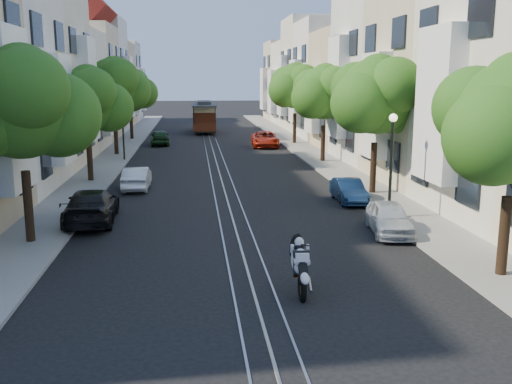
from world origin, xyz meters
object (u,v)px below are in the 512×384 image
object	(u,v)px
parked_car_e_near	(389,218)
parked_car_w_mid	(137,178)
tree_e_b	(377,98)
sportbike_rider	(300,262)
parked_car_e_mid	(349,191)
parked_car_w_far	(160,137)
parked_car_e_far	(265,139)
tree_w_b	(88,102)
tree_e_d	(296,87)
tree_e_c	(325,94)
lamp_east	(392,150)
cable_car	(204,115)
lamp_west	(123,120)
parked_car_w_near	(92,206)
tree_w_c	(114,86)
tree_w_a	(22,106)
tree_w_d	(131,90)

from	to	relation	value
parked_car_e_near	parked_car_w_mid	distance (m)	13.98
tree_e_b	sportbike_rider	distance (m)	14.38
parked_car_e_mid	parked_car_w_far	bearing A→B (deg)	113.32
parked_car_e_mid	parked_car_e_far	distance (m)	21.78
tree_w_b	parked_car_e_far	world-z (taller)	tree_w_b
tree_e_d	tree_w_b	bearing A→B (deg)	-130.27
tree_e_b	parked_car_w_mid	world-z (taller)	tree_e_b
tree_e_c	tree_w_b	xyz separation A→B (m)	(-14.40, -6.00, -0.20)
lamp_east	tree_w_b	bearing A→B (deg)	143.42
sportbike_rider	cable_car	distance (m)	46.34
tree_e_d	lamp_west	world-z (taller)	tree_e_d
lamp_east	parked_car_e_mid	size ratio (longest dim) A/B	1.28
lamp_east	parked_car_w_near	bearing A→B (deg)	175.99
lamp_west	parked_car_w_near	distance (m)	17.32
tree_e_c	parked_car_w_mid	distance (m)	14.92
tree_e_b	tree_w_b	xyz separation A→B (m)	(-14.40, 5.00, -0.34)
tree_w_c	parked_car_w_near	xyz separation A→B (m)	(1.54, -20.14, -4.40)
tree_w_a	lamp_west	size ratio (longest dim) A/B	1.61
parked_car_e_mid	lamp_east	bearing A→B (deg)	-77.08
tree_w_b	sportbike_rider	xyz separation A→B (m)	(8.36, -17.46, -3.56)
lamp_west	parked_car_w_mid	distance (m)	10.73
tree_e_d	parked_car_w_far	size ratio (longest dim) A/B	1.77
parked_car_e_mid	parked_car_w_near	distance (m)	11.47
tree_w_c	parked_car_w_far	size ratio (longest dim) A/B	1.84
tree_e_c	cable_car	world-z (taller)	tree_e_c
sportbike_rider	cable_car	bearing A→B (deg)	94.76
sportbike_rider	parked_car_e_mid	bearing A→B (deg)	71.12
parked_car_e_mid	parked_car_w_near	bearing A→B (deg)	-166.03
tree_e_d	parked_car_e_mid	bearing A→B (deg)	-94.12
tree_e_b	parked_car_e_mid	xyz separation A→B (m)	(-1.69, -1.54, -4.20)
parked_car_w_mid	sportbike_rider	bearing A→B (deg)	111.04
tree_e_c	cable_car	distance (m)	24.25
parked_car_w_mid	tree_w_a	bearing A→B (deg)	75.04
tree_e_b	parked_car_w_far	distance (m)	25.72
tree_e_c	parked_car_e_mid	world-z (taller)	tree_e_c
tree_w_d	tree_w_b	bearing A→B (deg)	-90.00
parked_car_e_far	tree_w_b	bearing A→B (deg)	-124.17
sportbike_rider	parked_car_e_near	size ratio (longest dim) A/B	0.60
tree_w_a	tree_e_c	bearing A→B (deg)	51.34
parked_car_e_mid	lamp_west	bearing A→B (deg)	130.03
tree_w_d	parked_car_w_near	distance (m)	31.43
tree_e_d	parked_car_e_mid	size ratio (longest dim) A/B	2.10
parked_car_e_mid	parked_car_e_far	world-z (taller)	parked_car_e_far
tree_e_d	cable_car	distance (m)	14.42
parked_car_w_near	parked_car_w_far	world-z (taller)	parked_car_w_near
parked_car_w_near	parked_car_e_far	bearing A→B (deg)	-114.74
tree_w_b	parked_car_e_near	distance (m)	17.92
tree_e_d	parked_car_e_far	xyz separation A→B (m)	(-2.86, -1.79, -4.23)
tree_e_b	parked_car_e_mid	world-z (taller)	tree_e_b
tree_e_c	parked_car_w_near	size ratio (longest dim) A/B	1.41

